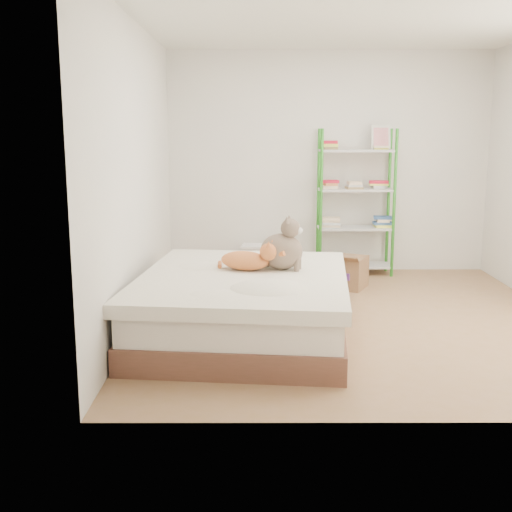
{
  "coord_description": "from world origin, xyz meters",
  "views": [
    {
      "loc": [
        -0.88,
        -5.59,
        1.68
      ],
      "look_at": [
        -0.87,
        -0.19,
        0.62
      ],
      "focal_mm": 45.0,
      "sensor_mm": 36.0,
      "label": 1
    }
  ],
  "objects_px": {
    "orange_cat": "(245,258)",
    "shelf_unit": "(356,201)",
    "cardboard_box": "(342,271)",
    "white_bin": "(255,259)",
    "bed": "(244,305)",
    "grey_cat": "(281,244)"
  },
  "relations": [
    {
      "from": "shelf_unit",
      "to": "cardboard_box",
      "type": "height_order",
      "value": "shelf_unit"
    },
    {
      "from": "orange_cat",
      "to": "shelf_unit",
      "type": "distance_m",
      "value": 2.56
    },
    {
      "from": "orange_cat",
      "to": "white_bin",
      "type": "xyz_separation_m",
      "value": [
        0.09,
        2.18,
        -0.45
      ]
    },
    {
      "from": "bed",
      "to": "white_bin",
      "type": "relative_size",
      "value": 6.36
    },
    {
      "from": "orange_cat",
      "to": "shelf_unit",
      "type": "bearing_deg",
      "value": 82.55
    },
    {
      "from": "bed",
      "to": "grey_cat",
      "type": "bearing_deg",
      "value": 36.62
    },
    {
      "from": "shelf_unit",
      "to": "white_bin",
      "type": "height_order",
      "value": "shelf_unit"
    },
    {
      "from": "orange_cat",
      "to": "bed",
      "type": "bearing_deg",
      "value": -69.43
    },
    {
      "from": "cardboard_box",
      "to": "white_bin",
      "type": "distance_m",
      "value": 1.15
    },
    {
      "from": "orange_cat",
      "to": "cardboard_box",
      "type": "xyz_separation_m",
      "value": [
        1.04,
        1.54,
        -0.46
      ]
    },
    {
      "from": "orange_cat",
      "to": "white_bin",
      "type": "distance_m",
      "value": 2.23
    },
    {
      "from": "grey_cat",
      "to": "shelf_unit",
      "type": "relative_size",
      "value": 0.25
    },
    {
      "from": "bed",
      "to": "orange_cat",
      "type": "relative_size",
      "value": 4.47
    },
    {
      "from": "grey_cat",
      "to": "cardboard_box",
      "type": "xyz_separation_m",
      "value": [
        0.73,
        1.52,
        -0.58
      ]
    },
    {
      "from": "cardboard_box",
      "to": "bed",
      "type": "bearing_deg",
      "value": -95.51
    },
    {
      "from": "bed",
      "to": "white_bin",
      "type": "height_order",
      "value": "bed"
    },
    {
      "from": "shelf_unit",
      "to": "cardboard_box",
      "type": "distance_m",
      "value": 1.0
    },
    {
      "from": "bed",
      "to": "grey_cat",
      "type": "distance_m",
      "value": 0.6
    },
    {
      "from": "bed",
      "to": "shelf_unit",
      "type": "distance_m",
      "value": 2.76
    },
    {
      "from": "orange_cat",
      "to": "white_bin",
      "type": "relative_size",
      "value": 1.42
    },
    {
      "from": "cardboard_box",
      "to": "white_bin",
      "type": "bearing_deg",
      "value": 171.92
    },
    {
      "from": "cardboard_box",
      "to": "white_bin",
      "type": "xyz_separation_m",
      "value": [
        -0.95,
        0.64,
        0.01
      ]
    }
  ]
}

